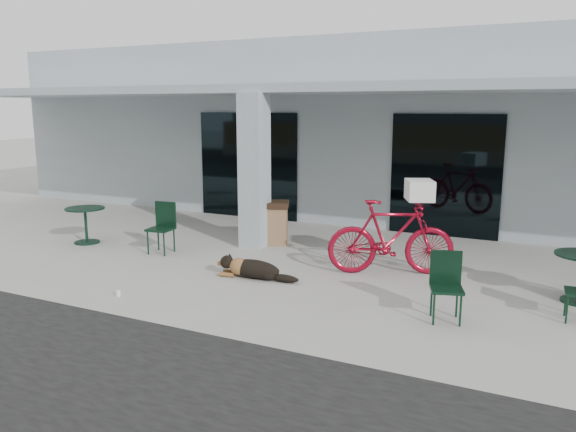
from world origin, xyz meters
The scene contains 14 objects.
ground centered at (0.00, 0.00, 0.00)m, with size 80.00×80.00×0.00m, color #A6A49C.
building centered at (0.00, 8.50, 2.25)m, with size 22.00×7.00×4.50m, color #A6B6BC.
storefront_glass_left centered at (-3.20, 4.98, 1.35)m, with size 2.80×0.06×2.70m, color black.
storefront_glass_right centered at (1.80, 4.98, 1.35)m, with size 2.40×0.06×2.70m, color black.
column centered at (-1.50, 2.30, 1.56)m, with size 0.50×0.50×3.12m, color #A6B6BC.
overhang centered at (0.00, 3.60, 3.21)m, with size 22.00×2.80×0.18m, color #A6B6BC.
bicycle centered at (1.56, 1.61, 0.65)m, with size 0.61×2.16×1.30m, color maroon.
laundry_basket centered at (1.97, 1.79, 1.47)m, with size 0.58×0.43×0.34m, color white.
dog centered at (-0.43, 0.35, 0.18)m, with size 1.10×0.37×0.37m, color black, non-canonical shape.
cup_near_dog centered at (-1.85, -1.36, 0.05)m, with size 0.07×0.07×0.09m, color white.
cafe_table_near centered at (-4.86, 0.98, 0.38)m, with size 0.81×0.81×0.76m, color #11311F, non-canonical shape.
cafe_chair_near centered at (-2.90, 1.00, 0.50)m, with size 0.45×0.50×1.00m, color #11311F, non-canonical shape.
cafe_chair_far_a centered at (2.84, -0.20, 0.47)m, with size 0.42×0.46×0.93m, color #11311F, non-canonical shape.
trash_receptacle centered at (-1.20, 2.65, 0.46)m, with size 0.53×0.53×0.91m, color #866546, non-canonical shape.
Camera 1 is at (4.07, -7.58, 2.85)m, focal length 35.00 mm.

